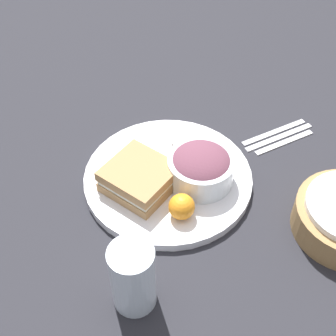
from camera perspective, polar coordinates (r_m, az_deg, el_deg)
The scene contains 10 objects.
ground_plane at distance 0.92m, azimuth 0.00°, elevation -1.63°, with size 4.00×4.00×0.00m, color #232328.
plate at distance 0.91m, azimuth 0.00°, elevation -1.25°, with size 0.32×0.32×0.02m, color silver.
sandwich at distance 0.87m, azimuth -3.48°, elevation -1.22°, with size 0.14×0.14×0.05m.
salad_bowl at distance 0.87m, azimuth 4.03°, elevation 0.15°, with size 0.13×0.13×0.07m.
dressing_cup at distance 0.94m, azimuth 2.01°, elevation 2.86°, with size 0.05×0.05×0.03m, color #B7B7BC.
orange_wedge at distance 0.82m, azimuth 1.68°, elevation -4.73°, with size 0.05×0.05×0.05m, color orange.
drink_glass at distance 0.72m, azimuth -4.29°, elevation -13.14°, with size 0.07×0.07×0.13m, color silver.
fork at distance 1.04m, azimuth 12.80°, elevation 4.32°, with size 0.16×0.01×0.01m, color silver.
knife at distance 1.03m, azimuth 13.39°, elevation 3.71°, with size 0.17×0.01×0.01m, color silver.
spoon at distance 1.02m, azimuth 13.99°, elevation 3.09°, with size 0.14×0.01×0.01m, color silver.
Camera 1 is at (0.37, 0.48, 0.69)m, focal length 50.00 mm.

